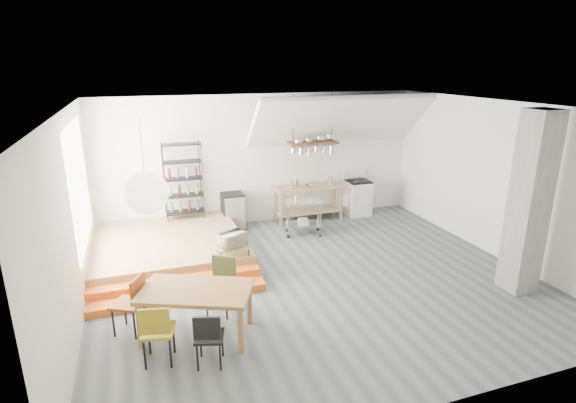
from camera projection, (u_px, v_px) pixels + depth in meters
name	position (u px, v px, depth m)	size (l,w,h in m)	color
floor	(315.00, 279.00, 8.46)	(8.00, 8.00, 0.00)	#4A5255
wall_back	(263.00, 160.00, 11.14)	(8.00, 0.04, 3.20)	silver
wall_left	(71.00, 223.00, 6.74)	(0.04, 7.00, 3.20)	silver
wall_right	(497.00, 180.00, 9.23)	(0.04, 7.00, 3.20)	silver
ceiling	(319.00, 107.00, 7.51)	(8.00, 7.00, 0.02)	white
slope_ceiling	(340.00, 121.00, 10.88)	(4.40, 1.80, 0.15)	white
window_pane	(80.00, 185.00, 8.04)	(0.02, 2.50, 2.20)	white
platform	(169.00, 247.00, 9.42)	(3.00, 3.00, 0.40)	olive
step_lower	(179.00, 296.00, 7.70)	(3.00, 0.35, 0.13)	orange
step_upper	(177.00, 284.00, 8.00)	(3.00, 0.35, 0.27)	orange
concrete_column	(529.00, 204.00, 7.65)	(0.50, 0.50, 3.20)	slate
kitchen_counter	(309.00, 197.00, 11.46)	(1.80, 0.60, 0.91)	olive
stove	(357.00, 197.00, 11.94)	(0.60, 0.60, 1.18)	white
pot_rack	(314.00, 146.00, 10.86)	(1.20, 0.50, 1.43)	#3B2817
wire_shelving	(183.00, 180.00, 10.33)	(0.88, 0.38, 1.80)	black
microwave_shelf	(233.00, 247.00, 8.54)	(0.60, 0.40, 0.16)	olive
paper_lantern	(146.00, 193.00, 6.13)	(0.60, 0.60, 0.60)	white
dining_table	(196.00, 294.00, 6.53)	(1.82, 1.46, 0.76)	brown
chair_mustard	(157.00, 329.00, 5.91)	(0.50, 0.50, 0.91)	#A18A1B
chair_black	(208.00, 335.00, 5.88)	(0.46, 0.46, 0.82)	black
chair_olive	(222.00, 280.00, 7.24)	(0.58, 0.58, 0.92)	#4B5628
chair_red	(132.00, 299.00, 6.64)	(0.57, 0.57, 0.92)	#A44517
rolling_cart	(303.00, 213.00, 10.52)	(0.90, 0.64, 0.81)	silver
mini_fridge	(233.00, 211.00, 10.95)	(0.52, 0.52, 0.88)	black
microwave	(232.00, 240.00, 8.49)	(0.48, 0.33, 0.27)	beige
bowl	(308.00, 186.00, 11.31)	(0.21, 0.21, 0.05)	silver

